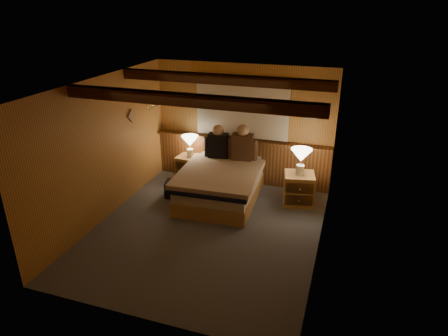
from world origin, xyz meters
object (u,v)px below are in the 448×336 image
at_px(person_left, 218,144).
at_px(lamp_left, 190,142).
at_px(duffel_bag, 179,189).
at_px(bed, 220,184).
at_px(lamp_right, 301,157).
at_px(nightstand_left, 190,168).
at_px(person_right, 242,145).
at_px(nightstand_right, 299,189).

bearing_deg(person_left, lamp_left, 167.45).
bearing_deg(person_left, duffel_bag, -134.48).
bearing_deg(lamp_left, bed, -37.32).
relative_size(bed, duffel_bag, 3.33).
relative_size(lamp_left, lamp_right, 0.92).
bearing_deg(nightstand_left, person_right, 3.49).
xyz_separation_m(nightstand_left, duffel_bag, (0.12, -0.80, -0.10)).
distance_m(nightstand_right, lamp_right, 0.64).
distance_m(nightstand_right, person_left, 1.79).
relative_size(nightstand_left, person_right, 0.71).
bearing_deg(lamp_right, duffel_bag, -169.10).
relative_size(bed, nightstand_left, 3.63).
height_order(lamp_left, person_right, person_right).
xyz_separation_m(bed, lamp_right, (1.41, 0.31, 0.61)).
height_order(bed, person_left, person_left).
bearing_deg(duffel_bag, nightstand_right, -0.35).
bearing_deg(person_right, bed, -116.76).
bearing_deg(person_right, nightstand_left, 171.31).
height_order(lamp_left, person_left, person_left).
relative_size(lamp_left, person_left, 0.66).
bearing_deg(person_left, person_right, -4.49).
bearing_deg(bed, nightstand_right, 10.53).
relative_size(lamp_right, duffel_bag, 0.87).
xyz_separation_m(nightstand_right, duffel_bag, (-2.21, -0.45, -0.13)).
height_order(bed, nightstand_left, bed).
bearing_deg(lamp_right, person_left, 169.69).
height_order(nightstand_left, lamp_right, lamp_right).
bearing_deg(person_left, nightstand_right, -17.26).
bearing_deg(person_right, person_left, 176.60).
relative_size(person_left, person_right, 0.94).
xyz_separation_m(lamp_left, duffel_bag, (0.08, -0.78, -0.67)).
relative_size(lamp_right, person_left, 0.72).
bearing_deg(person_left, bed, -75.42).
bearing_deg(lamp_left, nightstand_left, 156.00).
relative_size(bed, lamp_right, 3.82).
xyz_separation_m(lamp_left, person_left, (0.63, -0.05, 0.06)).
distance_m(lamp_left, lamp_right, 2.32).
height_order(bed, person_right, person_right).
relative_size(nightstand_right, person_left, 0.91).
bearing_deg(person_right, lamp_right, -22.22).
xyz_separation_m(person_left, duffel_bag, (-0.54, -0.73, -0.73)).
height_order(bed, lamp_right, lamp_right).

